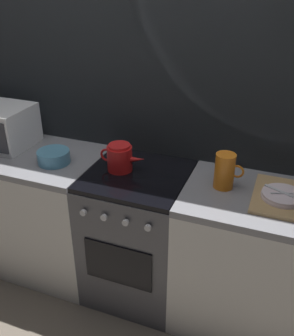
{
  "coord_description": "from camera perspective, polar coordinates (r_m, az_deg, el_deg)",
  "views": [
    {
      "loc": [
        0.77,
        -1.82,
        2.0
      ],
      "look_at": [
        0.06,
        0.0,
        0.95
      ],
      "focal_mm": 41.03,
      "sensor_mm": 36.0,
      "label": 1
    }
  ],
  "objects": [
    {
      "name": "ground_plane",
      "position": [
        2.81,
        -1.26,
        -17.08
      ],
      "size": [
        8.0,
        8.0,
        0.0
      ],
      "primitive_type": "plane",
      "color": "#6B6054"
    },
    {
      "name": "back_wall",
      "position": [
        2.42,
        1.38,
        8.89
      ],
      "size": [
        3.6,
        0.05,
        2.4
      ],
      "color": "gray",
      "rests_on": "ground_plane"
    },
    {
      "name": "counter_left",
      "position": [
        2.92,
        -18.02,
        -5.44
      ],
      "size": [
        1.2,
        0.6,
        0.9
      ],
      "color": "silver",
      "rests_on": "ground_plane"
    },
    {
      "name": "stove_unit",
      "position": [
        2.51,
        -1.37,
        -9.87
      ],
      "size": [
        0.6,
        0.63,
        0.9
      ],
      "color": "#4C4C51",
      "rests_on": "ground_plane"
    },
    {
      "name": "counter_right",
      "position": [
        2.4,
        19.61,
        -14.08
      ],
      "size": [
        1.2,
        0.6,
        0.9
      ],
      "color": "silver",
      "rests_on": "ground_plane"
    },
    {
      "name": "kettle",
      "position": [
        2.28,
        -4.06,
        1.56
      ],
      "size": [
        0.28,
        0.15,
        0.17
      ],
      "color": "red",
      "rests_on": "stove_unit"
    },
    {
      "name": "mixing_bowl",
      "position": [
        2.44,
        -13.7,
        1.64
      ],
      "size": [
        0.2,
        0.2,
        0.08
      ],
      "primitive_type": "cylinder",
      "color": "teal",
      "rests_on": "counter_left"
    },
    {
      "name": "pitcher",
      "position": [
        2.13,
        11.49,
        -0.43
      ],
      "size": [
        0.16,
        0.11,
        0.2
      ],
      "color": "orange",
      "rests_on": "counter_right"
    },
    {
      "name": "dish_pile",
      "position": [
        2.13,
        19.47,
        -4.03
      ],
      "size": [
        0.3,
        0.4,
        0.06
      ],
      "color": "tan",
      "rests_on": "counter_right"
    }
  ]
}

